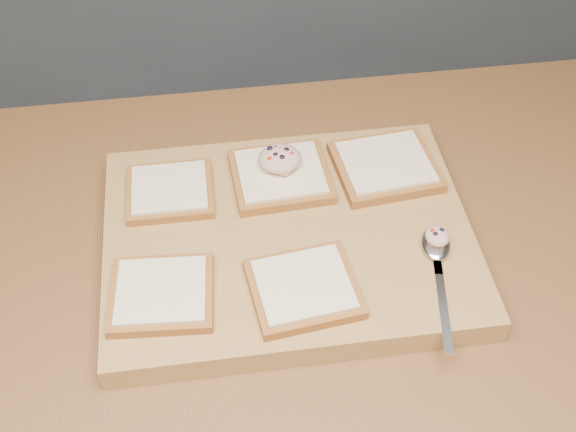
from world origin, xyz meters
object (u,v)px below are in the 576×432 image
bread_far_center (281,176)px  tuna_salad_dollop (280,158)px  spoon (437,252)px  cutting_board (288,239)px

bread_far_center → tuna_salad_dollop: size_ratio=2.35×
spoon → cutting_board: bearing=159.3°
cutting_board → spoon: spoon is taller
bread_far_center → spoon: 0.23m
tuna_salad_dollop → spoon: 0.24m
bread_far_center → spoon: (0.17, -0.16, -0.00)m
bread_far_center → tuna_salad_dollop: tuna_salad_dollop is taller
cutting_board → tuna_salad_dollop: bearing=88.5°
bread_far_center → tuna_salad_dollop: 0.02m
cutting_board → bread_far_center: size_ratio=3.46×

